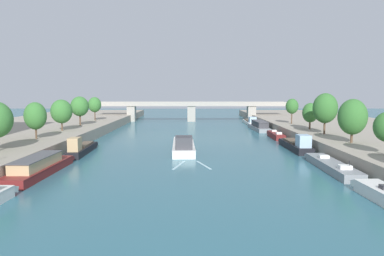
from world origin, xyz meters
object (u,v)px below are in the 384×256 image
(moored_boat_left_lone, at_px, (83,148))
(bridge_far, at_px, (192,109))
(tree_left_far, at_px, (96,105))
(tree_left_third, at_px, (37,116))
(tree_right_by_lamp, at_px, (311,113))
(moored_boat_left_gap_after, at_px, (40,167))
(tree_right_distant, at_px, (354,117))
(tree_right_second, at_px, (326,108))
(moored_boat_right_lone, at_px, (333,166))
(tree_right_past_mid, at_px, (293,106))
(tree_left_by_lamp, at_px, (63,111))
(tree_left_midway, at_px, (81,106))
(moored_boat_right_near, at_px, (251,122))
(moored_boat_right_midway, at_px, (277,135))
(moored_boat_right_upstream, at_px, (297,145))
(barge_midriver, at_px, (185,145))
(moored_boat_right_downstream, at_px, (260,126))

(moored_boat_left_lone, distance_m, bridge_far, 68.10)
(tree_left_far, bearing_deg, tree_left_third, -89.52)
(tree_right_by_lamp, bearing_deg, moored_boat_left_gap_after, -144.76)
(tree_right_distant, distance_m, tree_right_second, 11.60)
(moored_boat_right_lone, bearing_deg, moored_boat_left_gap_after, -176.00)
(tree_left_far, height_order, tree_right_past_mid, tree_left_far)
(tree_left_by_lamp, bearing_deg, tree_left_midway, 88.75)
(tree_right_past_mid, bearing_deg, moored_boat_left_gap_after, -135.10)
(moored_boat_right_near, relative_size, bridge_far, 0.25)
(tree_left_by_lamp, relative_size, tree_right_distant, 0.93)
(moored_boat_right_lone, relative_size, moored_boat_right_midway, 1.38)
(moored_boat_right_upstream, height_order, tree_right_second, tree_right_second)
(moored_boat_right_upstream, relative_size, tree_right_second, 1.78)
(tree_left_far, distance_m, tree_right_past_mid, 54.76)
(moored_boat_right_lone, xyz_separation_m, moored_boat_right_near, (-0.29, 66.44, 0.25))
(tree_left_third, bearing_deg, tree_right_by_lamp, 16.41)
(tree_right_distant, height_order, bridge_far, tree_right_distant)
(barge_midriver, distance_m, bridge_far, 62.22)
(tree_left_third, xyz_separation_m, tree_right_second, (53.73, 6.97, 1.01))
(tree_left_third, relative_size, tree_right_by_lamp, 1.12)
(moored_boat_right_downstream, bearing_deg, tree_left_midway, -166.35)
(moored_boat_left_gap_after, height_order, tree_left_far, tree_left_far)
(tree_right_distant, xyz_separation_m, tree_right_by_lamp, (-0.02, 20.45, -0.60))
(moored_boat_right_downstream, distance_m, tree_left_by_lamp, 52.16)
(moored_boat_left_lone, height_order, moored_boat_right_midway, moored_boat_left_lone)
(tree_right_second, bearing_deg, bridge_far, 114.79)
(moored_boat_right_midway, distance_m, bridge_far, 49.11)
(moored_boat_right_downstream, bearing_deg, moored_boat_left_lone, -135.74)
(tree_left_third, distance_m, tree_right_past_mid, 60.79)
(tree_left_by_lamp, bearing_deg, moored_boat_right_near, 40.10)
(tree_right_distant, bearing_deg, tree_left_by_lamp, 161.99)
(moored_boat_right_upstream, distance_m, moored_boat_right_near, 50.06)
(moored_boat_left_lone, bearing_deg, tree_right_distant, -4.05)
(moored_boat_right_upstream, bearing_deg, tree_right_distant, -45.16)
(moored_boat_right_downstream, relative_size, tree_right_by_lamp, 2.77)
(moored_boat_left_gap_after, xyz_separation_m, moored_boat_right_midway, (39.40, 35.81, -0.38))
(moored_boat_right_upstream, xyz_separation_m, tree_left_far, (-47.24, 36.69, 5.96))
(moored_boat_left_lone, bearing_deg, tree_left_midway, 107.88)
(moored_boat_right_midway, xyz_separation_m, tree_right_distant, (6.75, -23.67, 6.00))
(tree_left_far, bearing_deg, moored_boat_right_near, 15.88)
(tree_right_by_lamp, bearing_deg, tree_left_third, -163.59)
(moored_boat_right_near, bearing_deg, bridge_far, 149.21)
(moored_boat_left_lone, relative_size, moored_boat_right_lone, 0.88)
(moored_boat_right_lone, xyz_separation_m, moored_boat_right_downstream, (-0.53, 49.70, 0.51))
(moored_boat_right_near, distance_m, tree_left_midway, 54.75)
(tree_left_midway, bearing_deg, tree_left_by_lamp, -91.25)
(moored_boat_left_lone, distance_m, tree_left_far, 41.80)
(tree_right_past_mid, bearing_deg, moored_boat_right_near, 106.14)
(moored_boat_left_lone, bearing_deg, tree_right_second, 10.43)
(moored_boat_right_upstream, xyz_separation_m, moored_boat_right_near, (-0.24, 50.06, -0.15))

